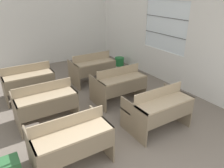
{
  "coord_description": "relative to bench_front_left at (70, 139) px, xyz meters",
  "views": [
    {
      "loc": [
        -1.66,
        -1.2,
        2.57
      ],
      "look_at": [
        0.54,
        2.31,
        0.73
      ],
      "focal_mm": 35.0,
      "sensor_mm": 36.0,
      "label": 1
    }
  ],
  "objects": [
    {
      "name": "wall_right_with_window",
      "position": [
        3.65,
        1.84,
        1.08
      ],
      "size": [
        0.06,
        6.5,
        3.08
      ],
      "color": "silver",
      "rests_on": "ground_plane"
    },
    {
      "name": "bench_third_left",
      "position": [
        -0.01,
        2.7,
        0.0
      ],
      "size": [
        1.16,
        0.79,
        0.87
      ],
      "color": "#7C6D56",
      "rests_on": "ground_plane"
    },
    {
      "name": "bench_third_right",
      "position": [
        1.79,
        2.73,
        0.0
      ],
      "size": [
        1.16,
        0.79,
        0.87
      ],
      "color": "#7D6E57",
      "rests_on": "ground_plane"
    },
    {
      "name": "wall_back",
      "position": [
        0.78,
        5.12,
        1.08
      ],
      "size": [
        5.81,
        0.06,
        3.08
      ],
      "color": "silver",
      "rests_on": "ground_plane"
    },
    {
      "name": "bench_second_left",
      "position": [
        0.02,
        1.38,
        0.0
      ],
      "size": [
        1.16,
        0.79,
        0.87
      ],
      "color": "#7E6F58",
      "rests_on": "ground_plane"
    },
    {
      "name": "wastepaper_bin",
      "position": [
        3.29,
        3.55,
        -0.31
      ],
      "size": [
        0.32,
        0.32,
        0.29
      ],
      "color": "#1E6B33",
      "rests_on": "ground_plane"
    },
    {
      "name": "bench_front_left",
      "position": [
        0.0,
        0.0,
        0.0
      ],
      "size": [
        1.16,
        0.79,
        0.87
      ],
      "color": "#7D6D56",
      "rests_on": "ground_plane"
    },
    {
      "name": "bench_front_right",
      "position": [
        1.8,
        0.0,
        0.0
      ],
      "size": [
        1.16,
        0.79,
        0.87
      ],
      "color": "#807059",
      "rests_on": "ground_plane"
    },
    {
      "name": "bench_second_right",
      "position": [
        1.79,
        1.35,
        0.0
      ],
      "size": [
        1.16,
        0.79,
        0.87
      ],
      "color": "#7C6D56",
      "rests_on": "ground_plane"
    }
  ]
}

